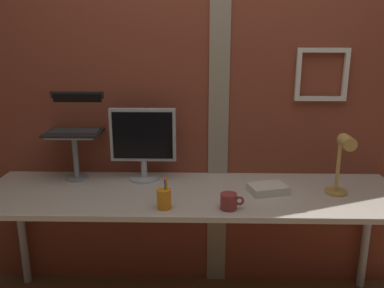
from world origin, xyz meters
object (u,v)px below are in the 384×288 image
(monitor, at_px, (143,139))
(coffee_mug, at_px, (229,201))
(laptop, at_px, (76,121))
(desk_lamp, at_px, (343,159))
(pen_cup, at_px, (164,199))

(monitor, height_order, coffee_mug, monitor)
(monitor, height_order, laptop, laptop)
(monitor, bearing_deg, desk_lamp, -13.06)
(monitor, distance_m, coffee_mug, 0.67)
(monitor, distance_m, pen_cup, 0.49)
(laptop, xyz_separation_m, coffee_mug, (0.90, -0.49, -0.30))
(monitor, xyz_separation_m, laptop, (-0.41, 0.07, 0.09))
(laptop, bearing_deg, coffee_mug, -28.57)
(pen_cup, distance_m, coffee_mug, 0.33)
(desk_lamp, relative_size, coffee_mug, 2.91)
(monitor, relative_size, pen_cup, 2.49)
(desk_lamp, bearing_deg, pen_cup, -169.89)
(pen_cup, bearing_deg, monitor, 110.68)
(desk_lamp, relative_size, pen_cup, 2.02)
(laptop, xyz_separation_m, desk_lamp, (1.50, -0.32, -0.13))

